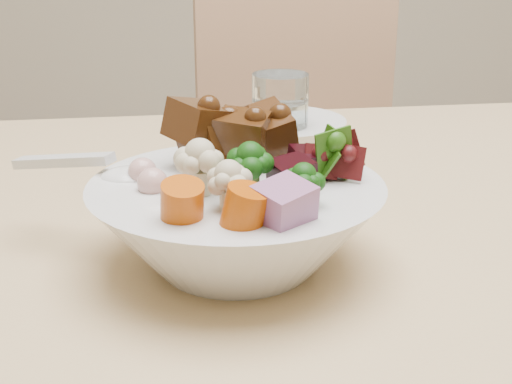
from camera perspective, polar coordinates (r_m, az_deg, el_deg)
dining_table at (r=0.74m, az=14.55°, el=-6.76°), size 1.60×1.01×0.71m
chair_far at (r=1.37m, az=4.34°, el=-0.41°), size 0.46×0.46×0.86m
food_bowl at (r=0.57m, az=-1.38°, el=-2.07°), size 0.24×0.24×0.13m
soup_spoon at (r=0.60m, az=-11.45°, el=1.47°), size 0.14×0.08×0.03m
water_glass at (r=0.81m, az=1.93°, el=5.35°), size 0.06×0.06×0.11m
side_bowl at (r=0.84m, az=2.15°, el=4.17°), size 0.15×0.15×0.05m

